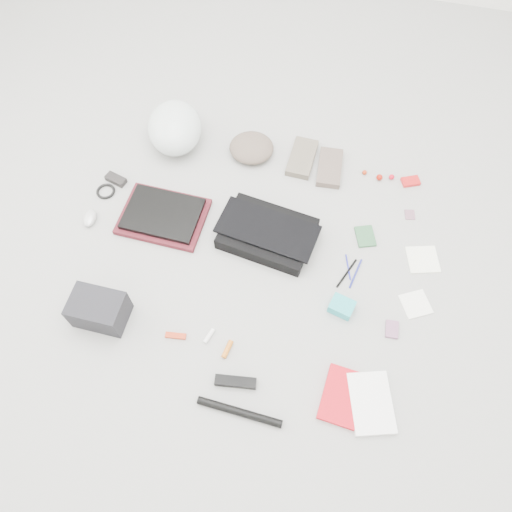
% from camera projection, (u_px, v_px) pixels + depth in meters
% --- Properties ---
extents(ground_plane, '(4.00, 4.00, 0.00)m').
position_uv_depth(ground_plane, '(256.00, 262.00, 2.13)').
color(ground_plane, gray).
extents(messenger_bag, '(0.42, 0.32, 0.06)m').
position_uv_depth(messenger_bag, '(267.00, 234.00, 2.17)').
color(messenger_bag, black).
rests_on(messenger_bag, ground_plane).
extents(bag_flap, '(0.45, 0.25, 0.01)m').
position_uv_depth(bag_flap, '(268.00, 229.00, 2.13)').
color(bag_flap, black).
rests_on(bag_flap, messenger_bag).
extents(laptop_sleeve, '(0.38, 0.28, 0.03)m').
position_uv_depth(laptop_sleeve, '(163.00, 217.00, 2.23)').
color(laptop_sleeve, '#52151D').
rests_on(laptop_sleeve, ground_plane).
extents(laptop, '(0.33, 0.24, 0.02)m').
position_uv_depth(laptop, '(163.00, 214.00, 2.21)').
color(laptop, black).
rests_on(laptop, laptop_sleeve).
extents(bike_helmet, '(0.34, 0.38, 0.19)m').
position_uv_depth(bike_helmet, '(175.00, 128.00, 2.38)').
color(bike_helmet, white).
rests_on(bike_helmet, ground_plane).
extents(beanie, '(0.23, 0.22, 0.07)m').
position_uv_depth(beanie, '(252.00, 148.00, 2.39)').
color(beanie, brown).
rests_on(beanie, ground_plane).
extents(mitten_left, '(0.12, 0.23, 0.03)m').
position_uv_depth(mitten_left, '(302.00, 158.00, 2.39)').
color(mitten_left, '#685E4F').
rests_on(mitten_left, ground_plane).
extents(mitten_right, '(0.13, 0.23, 0.03)m').
position_uv_depth(mitten_right, '(330.00, 168.00, 2.36)').
color(mitten_right, brown).
rests_on(mitten_right, ground_plane).
extents(power_brick, '(0.11, 0.07, 0.03)m').
position_uv_depth(power_brick, '(116.00, 179.00, 2.33)').
color(power_brick, black).
rests_on(power_brick, ground_plane).
extents(cable_coil, '(0.10, 0.10, 0.01)m').
position_uv_depth(cable_coil, '(106.00, 191.00, 2.31)').
color(cable_coil, black).
rests_on(cable_coil, ground_plane).
extents(mouse, '(0.07, 0.10, 0.04)m').
position_uv_depth(mouse, '(90.00, 218.00, 2.22)').
color(mouse, '#B7B7B7').
rests_on(mouse, ground_plane).
extents(camera_bag, '(0.21, 0.15, 0.13)m').
position_uv_depth(camera_bag, '(99.00, 310.00, 1.95)').
color(camera_bag, black).
rests_on(camera_bag, ground_plane).
extents(multitool, '(0.08, 0.03, 0.01)m').
position_uv_depth(multitool, '(176.00, 336.00, 1.97)').
color(multitool, '#B12E11').
rests_on(multitool, ground_plane).
extents(toiletry_tube_white, '(0.04, 0.07, 0.02)m').
position_uv_depth(toiletry_tube_white, '(209.00, 336.00, 1.96)').
color(toiletry_tube_white, silver).
rests_on(toiletry_tube_white, ground_plane).
extents(toiletry_tube_orange, '(0.03, 0.08, 0.02)m').
position_uv_depth(toiletry_tube_orange, '(227.00, 349.00, 1.94)').
color(toiletry_tube_orange, '#C36418').
rests_on(toiletry_tube_orange, ground_plane).
extents(u_lock, '(0.16, 0.06, 0.03)m').
position_uv_depth(u_lock, '(236.00, 382.00, 1.87)').
color(u_lock, black).
rests_on(u_lock, ground_plane).
extents(bike_pump, '(0.32, 0.04, 0.03)m').
position_uv_depth(bike_pump, '(240.00, 412.00, 1.82)').
color(bike_pump, black).
rests_on(bike_pump, ground_plane).
extents(book_red, '(0.16, 0.22, 0.02)m').
position_uv_depth(book_red, '(342.00, 396.00, 1.85)').
color(book_red, red).
rests_on(book_red, ground_plane).
extents(book_white, '(0.21, 0.26, 0.02)m').
position_uv_depth(book_white, '(371.00, 403.00, 1.83)').
color(book_white, white).
rests_on(book_white, ground_plane).
extents(notepad, '(0.11, 0.12, 0.01)m').
position_uv_depth(notepad, '(365.00, 236.00, 2.19)').
color(notepad, '#2C5936').
rests_on(notepad, ground_plane).
extents(pen_blue, '(0.04, 0.12, 0.01)m').
position_uv_depth(pen_blue, '(348.00, 267.00, 2.12)').
color(pen_blue, navy).
rests_on(pen_blue, ground_plane).
extents(pen_black, '(0.07, 0.15, 0.01)m').
position_uv_depth(pen_black, '(347.00, 273.00, 2.10)').
color(pen_black, black).
rests_on(pen_black, ground_plane).
extents(pen_navy, '(0.04, 0.15, 0.01)m').
position_uv_depth(pen_navy, '(356.00, 274.00, 2.10)').
color(pen_navy, navy).
rests_on(pen_navy, ground_plane).
extents(accordion_wallet, '(0.11, 0.10, 0.05)m').
position_uv_depth(accordion_wallet, '(342.00, 307.00, 2.01)').
color(accordion_wallet, '#23B0B6').
rests_on(accordion_wallet, ground_plane).
extents(card_deck, '(0.05, 0.08, 0.01)m').
position_uv_depth(card_deck, '(392.00, 329.00, 1.98)').
color(card_deck, '#8D5B7B').
rests_on(card_deck, ground_plane).
extents(napkin_top, '(0.16, 0.16, 0.01)m').
position_uv_depth(napkin_top, '(423.00, 260.00, 2.14)').
color(napkin_top, white).
rests_on(napkin_top, ground_plane).
extents(napkin_bottom, '(0.15, 0.15, 0.01)m').
position_uv_depth(napkin_bottom, '(416.00, 304.00, 2.04)').
color(napkin_bottom, white).
rests_on(napkin_bottom, ground_plane).
extents(lollipop_a, '(0.02, 0.02, 0.02)m').
position_uv_depth(lollipop_a, '(365.00, 172.00, 2.35)').
color(lollipop_a, '#AF2C0E').
rests_on(lollipop_a, ground_plane).
extents(lollipop_b, '(0.03, 0.03, 0.03)m').
position_uv_depth(lollipop_b, '(379.00, 177.00, 2.34)').
color(lollipop_b, '#9D1308').
rests_on(lollipop_b, ground_plane).
extents(lollipop_c, '(0.03, 0.03, 0.03)m').
position_uv_depth(lollipop_c, '(392.00, 177.00, 2.34)').
color(lollipop_c, red).
rests_on(lollipop_c, ground_plane).
extents(altoids_tin, '(0.10, 0.08, 0.02)m').
position_uv_depth(altoids_tin, '(411.00, 181.00, 2.33)').
color(altoids_tin, red).
rests_on(altoids_tin, ground_plane).
extents(stamp_sheet, '(0.05, 0.06, 0.00)m').
position_uv_depth(stamp_sheet, '(410.00, 215.00, 2.25)').
color(stamp_sheet, '#86596B').
rests_on(stamp_sheet, ground_plane).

